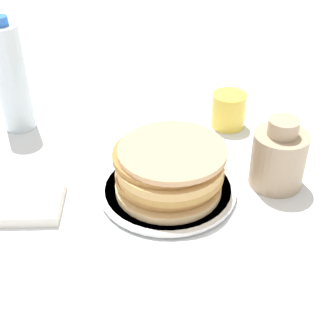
# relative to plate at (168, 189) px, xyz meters

# --- Properties ---
(ground_plane) EXTENTS (4.00, 4.00, 0.00)m
(ground_plane) POSITION_rel_plate_xyz_m (-0.02, 0.03, -0.01)
(ground_plane) COLOR white
(plate) EXTENTS (0.25, 0.25, 0.01)m
(plate) POSITION_rel_plate_xyz_m (0.00, 0.00, 0.00)
(plate) COLOR white
(plate) RESTS_ON ground_plane
(pancake_stack) EXTENTS (0.20, 0.20, 0.08)m
(pancake_stack) POSITION_rel_plate_xyz_m (0.00, -0.00, 0.05)
(pancake_stack) COLOR tan
(pancake_stack) RESTS_ON plate
(juice_glass) EXTENTS (0.07, 0.07, 0.08)m
(juice_glass) POSITION_rel_plate_xyz_m (0.27, -0.05, 0.03)
(juice_glass) COLOR yellow
(juice_glass) RESTS_ON ground_plane
(cream_jug) EXTENTS (0.10, 0.10, 0.13)m
(cream_jug) POSITION_rel_plate_xyz_m (0.09, -0.18, 0.05)
(cream_jug) COLOR tan
(cream_jug) RESTS_ON ground_plane
(water_bottle_near) EXTENTS (0.07, 0.07, 0.24)m
(water_bottle_near) POSITION_rel_plate_xyz_m (0.12, 0.38, 0.11)
(water_bottle_near) COLOR silver
(water_bottle_near) RESTS_ON ground_plane
(napkin) EXTENTS (0.15, 0.17, 0.02)m
(napkin) POSITION_rel_plate_xyz_m (-0.12, 0.23, 0.00)
(napkin) COLOR white
(napkin) RESTS_ON ground_plane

